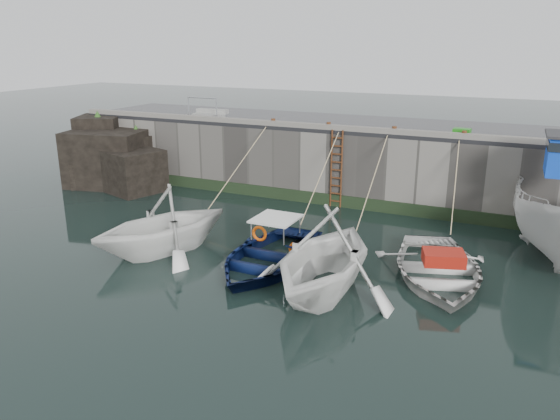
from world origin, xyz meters
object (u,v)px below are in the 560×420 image
at_px(bollard_c, 394,130).
at_px(fish_crate, 462,132).
at_px(ladder, 336,169).
at_px(boat_near_blacktrim, 323,291).
at_px(boat_near_white, 164,251).
at_px(boat_near_blue, 269,264).
at_px(bollard_b, 329,126).
at_px(bollard_d, 464,135).
at_px(bollard_a, 273,122).
at_px(boat_far_white, 560,212).
at_px(boat_near_navy, 436,277).

bearing_deg(bollard_c, fish_crate, 10.22).
distance_m(ladder, boat_near_blacktrim, 8.25).
xyz_separation_m(boat_near_white, boat_near_blue, (3.64, 0.43, 0.00)).
height_order(ladder, bollard_b, bollard_b).
xyz_separation_m(boat_near_blacktrim, bollard_c, (-0.16, 8.08, 3.30)).
xyz_separation_m(boat_near_blacktrim, bollard_d, (2.44, 8.08, 3.30)).
bearing_deg(boat_near_white, bollard_d, 66.47).
distance_m(ladder, bollard_b, 1.81).
height_order(bollard_b, bollard_c, same).
distance_m(ladder, bollard_c, 2.81).
bearing_deg(bollard_c, ladder, -171.33).
distance_m(bollard_a, bollard_c, 5.20).
distance_m(bollard_b, bollard_c, 2.70).
bearing_deg(boat_near_blue, boat_far_white, 34.03).
relative_size(boat_near_white, bollard_c, 16.93).
bearing_deg(ladder, boat_near_blacktrim, -73.08).
xyz_separation_m(ladder, boat_near_blue, (0.16, -6.65, -1.59)).
xyz_separation_m(boat_near_white, boat_far_white, (11.72, 5.70, 1.25)).
distance_m(boat_near_navy, bollard_b, 8.67).
xyz_separation_m(ladder, boat_near_navy, (5.03, -5.46, -1.59)).
relative_size(boat_near_blue, boat_far_white, 0.66).
distance_m(boat_near_blue, bollard_d, 9.02).
relative_size(boat_near_navy, bollard_b, 18.33).
bearing_deg(bollard_a, bollard_c, 0.00).
height_order(boat_near_blue, fish_crate, fish_crate).
bearing_deg(boat_near_blue, bollard_a, 115.22).
xyz_separation_m(boat_near_white, bollard_c, (5.69, 7.42, 3.30)).
height_order(boat_far_white, fish_crate, boat_far_white).
distance_m(boat_near_blue, fish_crate, 9.30).
xyz_separation_m(boat_near_blue, boat_near_navy, (4.88, 1.19, 0.00)).
bearing_deg(bollard_b, ladder, -33.86).
relative_size(ladder, boat_far_white, 0.41).
bearing_deg(bollard_a, bollard_b, 0.00).
distance_m(boat_near_white, bollard_a, 8.14).
height_order(boat_near_blacktrim, bollard_c, bollard_c).
relative_size(boat_far_white, bollard_a, 27.84).
xyz_separation_m(boat_near_blacktrim, fish_crate, (2.31, 8.52, 3.31)).
distance_m(boat_near_blacktrim, boat_far_white, 8.74).
distance_m(boat_near_navy, bollard_c, 7.25).
bearing_deg(bollard_a, ladder, -6.38).
height_order(boat_near_blue, bollard_b, bollard_b).
bearing_deg(fish_crate, bollard_a, -173.02).
height_order(boat_near_blue, bollard_c, bollard_c).
height_order(fish_crate, bollard_b, fish_crate).
bearing_deg(boat_near_white, boat_near_blue, 31.37).
height_order(boat_near_white, boat_far_white, boat_far_white).
distance_m(bollard_c, bollard_d, 2.60).
height_order(ladder, boat_far_white, boat_far_white).
distance_m(boat_far_white, bollard_c, 6.60).
distance_m(fish_crate, bollard_d, 0.46).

